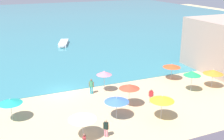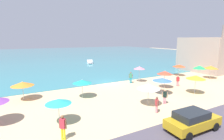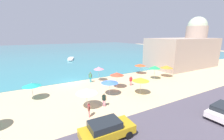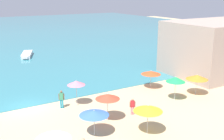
{
  "view_description": "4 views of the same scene",
  "coord_description": "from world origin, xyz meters",
  "px_view_note": "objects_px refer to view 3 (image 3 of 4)",
  "views": [
    {
      "loc": [
        -6.61,
        -29.89,
        12.91
      ],
      "look_at": [
        7.07,
        1.8,
        1.21
      ],
      "focal_mm": 45.0,
      "sensor_mm": 36.0,
      "label": 1
    },
    {
      "loc": [
        -12.26,
        -23.62,
        6.85
      ],
      "look_at": [
        2.26,
        2.98,
        1.4
      ],
      "focal_mm": 28.0,
      "sensor_mm": 36.0,
      "label": 2
    },
    {
      "loc": [
        -5.83,
        -24.94,
        8.04
      ],
      "look_at": [
        7.02,
        -2.08,
        1.76
      ],
      "focal_mm": 24.0,
      "sensor_mm": 36.0,
      "label": 3
    },
    {
      "loc": [
        -5.69,
        -26.01,
        10.83
      ],
      "look_at": [
        10.7,
        1.75,
        1.9
      ],
      "focal_mm": 45.0,
      "sensor_mm": 36.0,
      "label": 4
    }
  ],
  "objects_px": {
    "parked_car_2": "(107,129)",
    "harbor_fortress": "(185,49)",
    "beach_umbrella_2": "(155,67)",
    "beach_umbrella_6": "(140,65)",
    "skiff_nearshore": "(71,59)",
    "beach_umbrella_11": "(167,67)",
    "bather_1": "(104,99)",
    "beach_umbrella_1": "(32,85)",
    "bather_0": "(90,77)",
    "beach_umbrella_3": "(117,74)",
    "beach_umbrella_4": "(87,91)",
    "beach_umbrella_7": "(110,82)",
    "parked_car_0": "(224,110)",
    "beach_umbrella_10": "(99,68)",
    "bather_4": "(131,80)",
    "bather_3": "(89,109)",
    "beach_umbrella_5": "(141,79)"
  },
  "relations": [
    {
      "from": "bather_0",
      "to": "parked_car_0",
      "type": "relative_size",
      "value": 0.41
    },
    {
      "from": "beach_umbrella_1",
      "to": "bather_4",
      "type": "distance_m",
      "value": 14.03
    },
    {
      "from": "beach_umbrella_6",
      "to": "bather_0",
      "type": "relative_size",
      "value": 1.26
    },
    {
      "from": "beach_umbrella_11",
      "to": "bather_3",
      "type": "relative_size",
      "value": 1.51
    },
    {
      "from": "beach_umbrella_1",
      "to": "parked_car_2",
      "type": "bearing_deg",
      "value": -66.94
    },
    {
      "from": "beach_umbrella_2",
      "to": "beach_umbrella_7",
      "type": "height_order",
      "value": "beach_umbrella_2"
    },
    {
      "from": "beach_umbrella_6",
      "to": "parked_car_2",
      "type": "distance_m",
      "value": 20.9
    },
    {
      "from": "parked_car_2",
      "to": "harbor_fortress",
      "type": "xyz_separation_m",
      "value": [
        30.51,
        15.21,
        3.39
      ]
    },
    {
      "from": "bather_0",
      "to": "parked_car_2",
      "type": "xyz_separation_m",
      "value": [
        -4.15,
        -14.05,
        -0.15
      ]
    },
    {
      "from": "bather_1",
      "to": "beach_umbrella_7",
      "type": "bearing_deg",
      "value": 50.81
    },
    {
      "from": "beach_umbrella_3",
      "to": "beach_umbrella_5",
      "type": "distance_m",
      "value": 3.96
    },
    {
      "from": "beach_umbrella_3",
      "to": "harbor_fortress",
      "type": "xyz_separation_m",
      "value": [
        23.89,
        5.8,
        2.01
      ]
    },
    {
      "from": "beach_umbrella_1",
      "to": "bather_0",
      "type": "relative_size",
      "value": 1.24
    },
    {
      "from": "bather_1",
      "to": "parked_car_2",
      "type": "xyz_separation_m",
      "value": [
        -2.26,
        -5.01,
        -0.04
      ]
    },
    {
      "from": "beach_umbrella_2",
      "to": "parked_car_2",
      "type": "height_order",
      "value": "beach_umbrella_2"
    },
    {
      "from": "harbor_fortress",
      "to": "beach_umbrella_7",
      "type": "bearing_deg",
      "value": -163.84
    },
    {
      "from": "beach_umbrella_10",
      "to": "skiff_nearshore",
      "type": "xyz_separation_m",
      "value": [
        1.33,
        24.67,
        -1.97
      ]
    },
    {
      "from": "beach_umbrella_4",
      "to": "beach_umbrella_7",
      "type": "xyz_separation_m",
      "value": [
        3.99,
        2.14,
        -0.18
      ]
    },
    {
      "from": "beach_umbrella_10",
      "to": "bather_1",
      "type": "relative_size",
      "value": 1.62
    },
    {
      "from": "beach_umbrella_11",
      "to": "skiff_nearshore",
      "type": "bearing_deg",
      "value": 111.39
    },
    {
      "from": "beach_umbrella_10",
      "to": "bather_4",
      "type": "xyz_separation_m",
      "value": [
        3.47,
        -4.64,
        -1.43
      ]
    },
    {
      "from": "beach_umbrella_7",
      "to": "beach_umbrella_10",
      "type": "distance_m",
      "value": 6.46
    },
    {
      "from": "bather_1",
      "to": "bather_0",
      "type": "bearing_deg",
      "value": 78.19
    },
    {
      "from": "beach_umbrella_3",
      "to": "harbor_fortress",
      "type": "distance_m",
      "value": 24.67
    },
    {
      "from": "beach_umbrella_2",
      "to": "beach_umbrella_6",
      "type": "xyz_separation_m",
      "value": [
        0.16,
        4.23,
        -0.34
      ]
    },
    {
      "from": "bather_3",
      "to": "parked_car_0",
      "type": "bearing_deg",
      "value": -29.82
    },
    {
      "from": "beach_umbrella_6",
      "to": "skiff_nearshore",
      "type": "xyz_separation_m",
      "value": [
        -8.15,
        24.31,
        -1.54
      ]
    },
    {
      "from": "beach_umbrella_2",
      "to": "beach_umbrella_3",
      "type": "distance_m",
      "value": 8.44
    },
    {
      "from": "beach_umbrella_1",
      "to": "beach_umbrella_5",
      "type": "height_order",
      "value": "beach_umbrella_5"
    },
    {
      "from": "beach_umbrella_6",
      "to": "bather_4",
      "type": "distance_m",
      "value": 7.88
    },
    {
      "from": "beach_umbrella_1",
      "to": "beach_umbrella_7",
      "type": "height_order",
      "value": "beach_umbrella_1"
    },
    {
      "from": "beach_umbrella_5",
      "to": "beach_umbrella_11",
      "type": "height_order",
      "value": "beach_umbrella_5"
    },
    {
      "from": "beach_umbrella_2",
      "to": "parked_car_0",
      "type": "height_order",
      "value": "beach_umbrella_2"
    },
    {
      "from": "beach_umbrella_7",
      "to": "harbor_fortress",
      "type": "xyz_separation_m",
      "value": [
        26.09,
        7.56,
        2.36
      ]
    },
    {
      "from": "beach_umbrella_10",
      "to": "skiff_nearshore",
      "type": "bearing_deg",
      "value": 86.91
    },
    {
      "from": "beach_umbrella_6",
      "to": "beach_umbrella_11",
      "type": "height_order",
      "value": "beach_umbrella_11"
    },
    {
      "from": "beach_umbrella_11",
      "to": "bather_1",
      "type": "xyz_separation_m",
      "value": [
        -15.92,
        -5.14,
        -1.09
      ]
    },
    {
      "from": "beach_umbrella_3",
      "to": "bather_3",
      "type": "bearing_deg",
      "value": -139.6
    },
    {
      "from": "beach_umbrella_6",
      "to": "parked_car_2",
      "type": "bearing_deg",
      "value": -136.67
    },
    {
      "from": "bather_0",
      "to": "harbor_fortress",
      "type": "distance_m",
      "value": 26.58
    },
    {
      "from": "beach_umbrella_2",
      "to": "beach_umbrella_4",
      "type": "relative_size",
      "value": 1.08
    },
    {
      "from": "beach_umbrella_2",
      "to": "beach_umbrella_10",
      "type": "distance_m",
      "value": 10.1
    },
    {
      "from": "bather_1",
      "to": "skiff_nearshore",
      "type": "xyz_separation_m",
      "value": [
        4.77,
        33.62,
        -0.54
      ]
    },
    {
      "from": "beach_umbrella_3",
      "to": "bather_1",
      "type": "bearing_deg",
      "value": -134.71
    },
    {
      "from": "beach_umbrella_5",
      "to": "beach_umbrella_10",
      "type": "distance_m",
      "value": 8.56
    },
    {
      "from": "beach_umbrella_3",
      "to": "beach_umbrella_11",
      "type": "height_order",
      "value": "beach_umbrella_3"
    },
    {
      "from": "parked_car_0",
      "to": "beach_umbrella_5",
      "type": "bearing_deg",
      "value": 111.24
    },
    {
      "from": "beach_umbrella_6",
      "to": "bather_1",
      "type": "height_order",
      "value": "beach_umbrella_6"
    },
    {
      "from": "skiff_nearshore",
      "to": "parked_car_2",
      "type": "bearing_deg",
      "value": -100.31
    },
    {
      "from": "beach_umbrella_11",
      "to": "beach_umbrella_6",
      "type": "bearing_deg",
      "value": 125.77
    }
  ]
}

